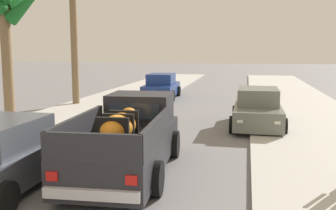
{
  "coord_description": "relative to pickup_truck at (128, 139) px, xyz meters",
  "views": [
    {
      "loc": [
        2.34,
        -2.03,
        3.05
      ],
      "look_at": [
        -0.2,
        10.25,
        1.2
      ],
      "focal_mm": 40.62,
      "sensor_mm": 36.0,
      "label": 1
    }
  ],
  "objects": [
    {
      "name": "car_left_near",
      "position": [
        -2.37,
        -1.69,
        -0.1
      ],
      "size": [
        2.05,
        4.27,
        1.54
      ],
      "color": "#474C56",
      "rests_on": "ground"
    },
    {
      "name": "pickup_truck",
      "position": [
        0.0,
        0.0,
        0.0
      ],
      "size": [
        2.43,
        5.31,
        1.8
      ],
      "color": "#28282D",
      "rests_on": "ground"
    },
    {
      "name": "car_right_near",
      "position": [
        3.32,
        6.19,
        -0.1
      ],
      "size": [
        2.05,
        4.27,
        1.54
      ],
      "color": "slate",
      "rests_on": "ground"
    },
    {
      "name": "sidewalk_left",
      "position": [
        -4.43,
        5.11,
        -0.75
      ],
      "size": [
        4.88,
        60.0,
        0.12
      ],
      "primitive_type": "cube",
      "color": "beige",
      "rests_on": "ground"
    },
    {
      "name": "sidewalk_right",
      "position": [
        5.48,
        5.11,
        -0.75
      ],
      "size": [
        4.88,
        60.0,
        0.12
      ],
      "primitive_type": "cube",
      "color": "beige",
      "rests_on": "ground"
    },
    {
      "name": "curb_right",
      "position": [
        4.44,
        5.11,
        -0.76
      ],
      "size": [
        0.16,
        60.0,
        0.1
      ],
      "primitive_type": "cube",
      "color": "silver",
      "rests_on": "ground"
    },
    {
      "name": "curb_left",
      "position": [
        -3.39,
        5.11,
        -0.76
      ],
      "size": [
        0.16,
        60.0,
        0.1
      ],
      "primitive_type": "cube",
      "color": "silver",
      "rests_on": "ground"
    },
    {
      "name": "palm_tree_left_mid",
      "position": [
        -6.28,
        4.38,
        3.91
      ],
      "size": [
        4.01,
        3.54,
        5.82
      ],
      "color": "brown",
      "rests_on": "ground"
    },
    {
      "name": "car_left_mid",
      "position": [
        -2.34,
        14.13,
        -0.1
      ],
      "size": [
        2.15,
        4.32,
        1.54
      ],
      "color": "navy",
      "rests_on": "ground"
    }
  ]
}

